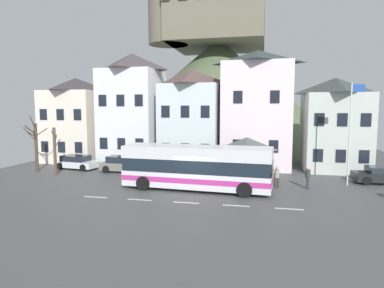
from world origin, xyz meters
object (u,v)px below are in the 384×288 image
townhouse_01 (133,109)px  parked_car_01 (382,175)px  parked_car_02 (77,162)px  pedestrian_01 (277,176)px  townhouse_00 (77,120)px  bare_tree_00 (55,150)px  transit_bus (197,168)px  pedestrian_00 (308,176)px  hilltop_castle (217,89)px  bare_tree_01 (36,145)px  townhouse_02 (192,118)px  townhouse_04 (334,124)px  townhouse_03 (257,109)px  flagpole (351,127)px  public_bench (250,168)px  bus_shelter (247,144)px  parked_car_00 (123,164)px

townhouse_01 → parked_car_01: (22.35, -5.52, -5.03)m
parked_car_02 → pedestrian_01: bearing=-3.8°
townhouse_00 → bare_tree_00: townhouse_00 is taller
transit_bus → parked_car_02: 13.97m
pedestrian_00 → hilltop_castle: bearing=110.5°
pedestrian_00 → bare_tree_01: (-23.23, 1.74, 1.48)m
townhouse_02 → parked_car_02: (-10.10, -4.93, -4.14)m
townhouse_00 → townhouse_04: bearing=1.2°
townhouse_00 → parked_car_02: size_ratio=2.12×
parked_car_02 → hilltop_castle: bearing=76.3°
townhouse_04 → pedestrian_00: bearing=-110.0°
townhouse_03 → parked_car_02: townhouse_03 is taller
transit_bus → flagpole: bearing=22.5°
townhouse_01 → townhouse_03: bearing=-0.2°
parked_car_01 → pedestrian_01: bearing=17.0°
hilltop_castle → flagpole: hilltop_castle is taller
townhouse_04 → bare_tree_00: size_ratio=2.09×
pedestrian_00 → flagpole: size_ratio=0.21×
townhouse_03 → parked_car_02: 17.88m
pedestrian_01 → bare_tree_01: bare_tree_01 is taller
townhouse_03 → pedestrian_00: townhouse_03 is taller
public_bench → townhouse_03: bearing=83.9°
bare_tree_01 → townhouse_02: bearing=28.0°
townhouse_00 → bare_tree_01: 7.01m
townhouse_04 → townhouse_00: bearing=-178.8°
transit_bus → bus_shelter: size_ratio=2.92×
townhouse_00 → parked_car_00: bearing=-34.4°
hilltop_castle → pedestrian_00: bearing=-69.5°
public_bench → transit_bus: bearing=-116.9°
townhouse_02 → bare_tree_00: (-10.21, -8.10, -2.62)m
transit_bus → public_bench: size_ratio=6.34×
hilltop_castle → parked_car_01: hilltop_castle is taller
parked_car_02 → public_bench: 16.13m
townhouse_00 → pedestrian_01: townhouse_00 is taller
bus_shelter → townhouse_00: bearing=161.9°
parked_car_01 → bare_tree_01: bearing=-2.1°
flagpole → bus_shelter: bearing=175.2°
hilltop_castle → bare_tree_00: size_ratio=9.54×
townhouse_04 → bare_tree_00: townhouse_04 is taller
townhouse_03 → townhouse_01: bearing=179.8°
transit_bus → pedestrian_00: 7.92m
townhouse_00 → transit_bus: bearing=-33.9°
parked_car_00 → public_bench: size_ratio=2.35×
transit_bus → bus_shelter: (3.22, 4.28, 1.33)m
bare_tree_00 → townhouse_01: bearing=64.2°
transit_bus → parked_car_01: 14.28m
townhouse_04 → transit_bus: bearing=-134.9°
parked_car_02 → flagpole: bearing=3.1°
townhouse_01 → parked_car_00: bearing=-78.1°
townhouse_04 → bus_shelter: bearing=-139.1°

